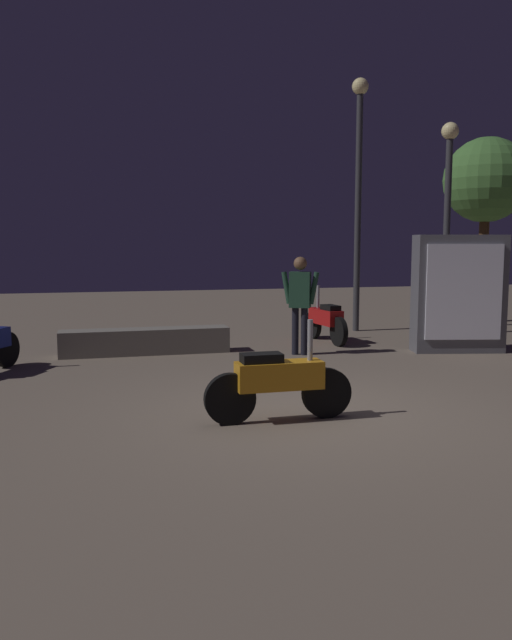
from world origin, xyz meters
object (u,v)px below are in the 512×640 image
(person_rider_beside, at_px, (300,296))
(kiosk_billboard, at_px, (459,294))
(motorcycle_orange_foreground, at_px, (279,382))
(streetlamp_far, at_px, (359,175))
(streetlamp_near, at_px, (448,199))
(motorcycle_red_parked_right, at_px, (326,320))

(person_rider_beside, xyz_separation_m, kiosk_billboard, (2.86, -0.43, 0.02))
(motorcycle_orange_foreground, xyz_separation_m, streetlamp_far, (3.79, 6.58, 3.01))
(streetlamp_near, bearing_deg, motorcycle_orange_foreground, -134.12)
(motorcycle_red_parked_right, distance_m, streetlamp_near, 3.78)
(kiosk_billboard, bearing_deg, motorcycle_orange_foreground, 51.10)
(motorcycle_orange_foreground, relative_size, kiosk_billboard, 0.79)
(motorcycle_orange_foreground, xyz_separation_m, person_rider_beside, (1.57, 3.94, 0.59))
(motorcycle_orange_foreground, distance_m, person_rider_beside, 4.28)
(motorcycle_orange_foreground, bearing_deg, streetlamp_near, 46.02)
(motorcycle_red_parked_right, distance_m, streetlamp_far, 3.56)
(person_rider_beside, height_order, streetlamp_near, streetlamp_near)
(person_rider_beside, xyz_separation_m, streetlamp_near, (3.82, 1.62, 1.85))
(streetlamp_far, relative_size, kiosk_billboard, 2.62)
(kiosk_billboard, bearing_deg, streetlamp_near, -102.48)
(motorcycle_red_parked_right, bearing_deg, person_rider_beside, 135.95)
(motorcycle_orange_foreground, height_order, person_rider_beside, person_rider_beside)
(motorcycle_red_parked_right, xyz_separation_m, kiosk_billboard, (1.90, -1.66, 0.61))
(motorcycle_orange_foreground, relative_size, streetlamp_near, 0.37)
(streetlamp_far, bearing_deg, motorcycle_red_parked_right, -131.99)
(person_rider_beside, height_order, streetlamp_far, streetlamp_far)
(streetlamp_near, xyz_separation_m, kiosk_billboard, (-0.96, -2.04, -1.83))
(motorcycle_orange_foreground, bearing_deg, motorcycle_red_parked_right, 64.07)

